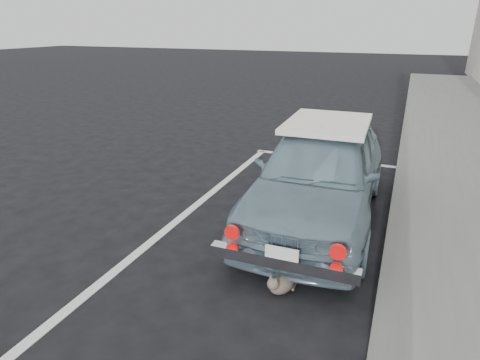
# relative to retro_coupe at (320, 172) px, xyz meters

# --- Properties ---
(pline_front) EXTENTS (3.00, 0.12, 0.01)m
(pline_front) POSITION_rel_retro_coupe_xyz_m (-0.35, 2.63, -0.67)
(pline_front) COLOR silver
(pline_front) RESTS_ON ground
(pline_side) EXTENTS (0.12, 7.00, 0.01)m
(pline_side) POSITION_rel_retro_coupe_xyz_m (-1.75, -0.87, -0.67)
(pline_side) COLOR silver
(pline_side) RESTS_ON ground
(retro_coupe) EXTENTS (1.69, 3.95, 1.33)m
(retro_coupe) POSITION_rel_retro_coupe_xyz_m (0.00, 0.00, 0.00)
(retro_coupe) COLOR gray
(retro_coupe) RESTS_ON ground
(cat) EXTENTS (0.31, 0.43, 0.25)m
(cat) POSITION_rel_retro_coupe_xyz_m (0.05, -1.87, -0.56)
(cat) COLOR brown
(cat) RESTS_ON ground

